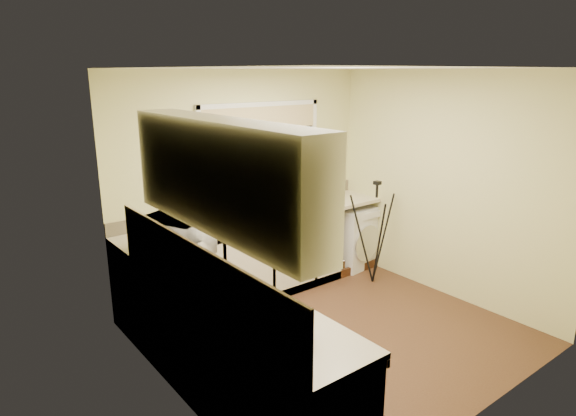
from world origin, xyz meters
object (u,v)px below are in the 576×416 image
(cup_left, at_px, (253,300))
(cup_back, at_px, (337,196))
(laptop, at_px, (199,222))
(steel_jar, at_px, (215,280))
(soap_bottle_clear, at_px, (315,180))
(plant_b, at_px, (247,189))
(dish_rack, at_px, (315,202))
(washing_machine, at_px, (351,236))
(kettle, at_px, (193,247))
(microwave, at_px, (176,236))
(plant_d, at_px, (282,183))
(tripod, at_px, (375,233))
(plant_a, at_px, (224,192))
(glass_jug, at_px, (304,322))
(plant_c, at_px, (263,187))
(soap_bottle_green, at_px, (307,179))

(cup_left, bearing_deg, cup_back, 35.98)
(laptop, bearing_deg, cup_left, -131.81)
(steel_jar, distance_m, soap_bottle_clear, 2.77)
(plant_b, bearing_deg, dish_rack, -17.22)
(washing_machine, xyz_separation_m, soap_bottle_clear, (-0.41, 0.23, 0.75))
(laptop, height_order, cup_left, laptop)
(kettle, height_order, cup_left, kettle)
(microwave, distance_m, plant_d, 1.87)
(dish_rack, height_order, tripod, tripod)
(kettle, height_order, microwave, microwave)
(washing_machine, bearing_deg, plant_a, 165.09)
(plant_a, bearing_deg, tripod, -27.91)
(glass_jug, xyz_separation_m, microwave, (0.00, 1.72, 0.08))
(dish_rack, bearing_deg, plant_d, 159.55)
(plant_a, relative_size, plant_d, 1.02)
(steel_jar, relative_size, soap_bottle_clear, 0.61)
(dish_rack, bearing_deg, plant_a, -173.94)
(plant_c, bearing_deg, microwave, -153.03)
(cup_back, bearing_deg, plant_b, 168.92)
(washing_machine, distance_m, laptop, 2.18)
(laptop, relative_size, soap_bottle_clear, 2.30)
(laptop, distance_m, plant_b, 0.76)
(steel_jar, bearing_deg, plant_d, 40.94)
(microwave, xyz_separation_m, soap_bottle_clear, (2.21, 0.73, 0.08))
(soap_bottle_green, xyz_separation_m, cup_left, (-2.11, -1.95, -0.22))
(dish_rack, distance_m, plant_a, 1.13)
(tripod, bearing_deg, plant_c, 142.35)
(kettle, xyz_separation_m, cup_back, (2.31, 0.68, -0.04))
(washing_machine, xyz_separation_m, kettle, (-2.54, -0.65, 0.60))
(plant_d, bearing_deg, soap_bottle_green, -5.25)
(plant_a, distance_m, cup_left, 2.22)
(soap_bottle_green, bearing_deg, plant_d, 174.75)
(kettle, bearing_deg, cup_left, -96.38)
(plant_b, bearing_deg, washing_machine, -10.34)
(plant_a, xyz_separation_m, soap_bottle_clear, (1.28, -0.02, -0.03))
(dish_rack, xyz_separation_m, plant_c, (-0.59, 0.21, 0.24))
(cup_back, bearing_deg, soap_bottle_clear, 129.84)
(kettle, xyz_separation_m, tripod, (2.37, 0.09, -0.38))
(tripod, xyz_separation_m, cup_left, (-2.49, -1.18, 0.34))
(kettle, relative_size, steel_jar, 1.66)
(microwave, distance_m, plant_b, 1.44)
(plant_a, xyz_separation_m, cup_left, (-0.97, -1.98, -0.22))
(tripod, bearing_deg, dish_rack, 127.22)
(plant_b, bearing_deg, cup_back, -11.08)
(microwave, relative_size, plant_b, 2.76)
(laptop, height_order, plant_a, plant_a)
(washing_machine, relative_size, soap_bottle_green, 3.22)
(soap_bottle_green, xyz_separation_m, soap_bottle_clear, (0.14, 0.01, -0.03))
(cup_left, bearing_deg, plant_d, 48.62)
(cup_back, bearing_deg, kettle, -163.64)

